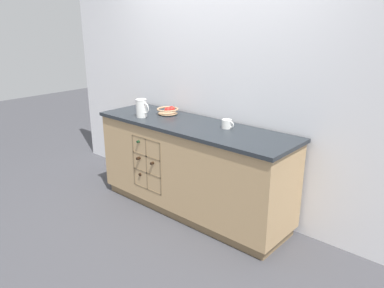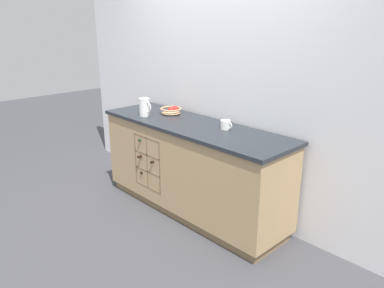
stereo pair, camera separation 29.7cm
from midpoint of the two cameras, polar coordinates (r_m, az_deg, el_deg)
name	(u,v)px [view 1 (the left image)]	position (r m, az deg, el deg)	size (l,w,h in m)	color
ground_plane	(192,210)	(3.92, -2.21, -10.05)	(14.00, 14.00, 0.00)	#424247
back_wall	(216,82)	(3.76, 1.40, 9.36)	(4.47, 0.06, 2.55)	white
kitchen_island	(192,168)	(3.72, -2.36, -3.69)	(2.11, 0.64, 0.92)	olive
fruit_bowl	(168,110)	(3.95, -5.85, 5.10)	(0.23, 0.23, 0.08)	tan
white_pitcher	(142,108)	(3.85, -9.90, 5.44)	(0.17, 0.11, 0.18)	white
ceramic_mug	(227,124)	(3.42, 2.87, 3.05)	(0.12, 0.09, 0.08)	white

